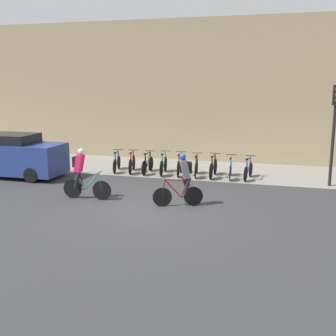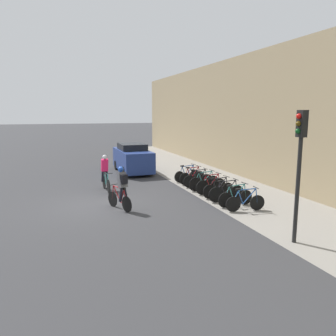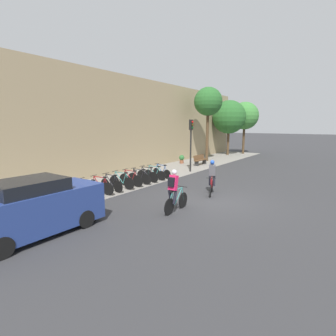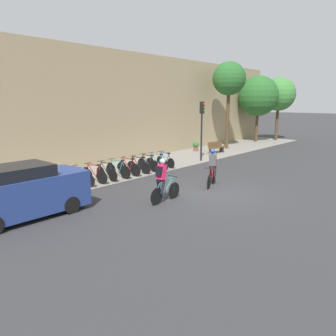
# 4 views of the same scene
# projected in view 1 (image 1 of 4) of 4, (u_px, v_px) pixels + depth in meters

# --- Properties ---
(ground) EXTENTS (200.00, 200.00, 0.00)m
(ground) POSITION_uv_depth(u_px,v_px,m) (144.00, 210.00, 13.37)
(ground) COLOR #333335
(kerb_strip) EXTENTS (44.00, 4.50, 0.01)m
(kerb_strip) POSITION_uv_depth(u_px,v_px,m) (190.00, 169.00, 19.74)
(kerb_strip) COLOR gray
(kerb_strip) RESTS_ON ground
(building_facade) EXTENTS (44.00, 0.60, 7.13)m
(building_facade) POSITION_uv_depth(u_px,v_px,m) (202.00, 91.00, 21.44)
(building_facade) COLOR #9E8966
(building_facade) RESTS_ON ground
(cyclist_pink) EXTENTS (1.77, 0.46, 1.78)m
(cyclist_pink) POSITION_uv_depth(u_px,v_px,m) (82.00, 172.00, 14.54)
(cyclist_pink) COLOR black
(cyclist_pink) RESTS_ON ground
(cyclist_grey) EXTENTS (1.56, 0.71, 1.76)m
(cyclist_grey) POSITION_uv_depth(u_px,v_px,m) (183.00, 178.00, 13.68)
(cyclist_grey) COLOR black
(cyclist_grey) RESTS_ON ground
(parked_bike_0) EXTENTS (0.49, 1.62, 0.95)m
(parked_bike_0) POSITION_uv_depth(u_px,v_px,m) (117.00, 163.00, 19.19)
(parked_bike_0) COLOR black
(parked_bike_0) RESTS_ON ground
(parked_bike_1) EXTENTS (0.47, 1.61, 0.97)m
(parked_bike_1) POSITION_uv_depth(u_px,v_px,m) (132.00, 163.00, 18.99)
(parked_bike_1) COLOR black
(parked_bike_1) RESTS_ON ground
(parked_bike_2) EXTENTS (0.46, 1.64, 0.96)m
(parked_bike_2) POSITION_uv_depth(u_px,v_px,m) (148.00, 164.00, 18.80)
(parked_bike_2) COLOR black
(parked_bike_2) RESTS_ON ground
(parked_bike_3) EXTENTS (0.46, 1.73, 0.98)m
(parked_bike_3) POSITION_uv_depth(u_px,v_px,m) (163.00, 165.00, 18.60)
(parked_bike_3) COLOR black
(parked_bike_3) RESTS_ON ground
(parked_bike_4) EXTENTS (0.46, 1.66, 0.98)m
(parked_bike_4) POSITION_uv_depth(u_px,v_px,m) (180.00, 166.00, 18.41)
(parked_bike_4) COLOR black
(parked_bike_4) RESTS_ON ground
(parked_bike_5) EXTENTS (0.46, 1.64, 0.95)m
(parked_bike_5) POSITION_uv_depth(u_px,v_px,m) (196.00, 167.00, 18.22)
(parked_bike_5) COLOR black
(parked_bike_5) RESTS_ON ground
(parked_bike_6) EXTENTS (0.46, 1.71, 0.98)m
(parked_bike_6) POSITION_uv_depth(u_px,v_px,m) (213.00, 168.00, 18.02)
(parked_bike_6) COLOR black
(parked_bike_6) RESTS_ON ground
(parked_bike_7) EXTENTS (0.46, 1.66, 0.95)m
(parked_bike_7) POSITION_uv_depth(u_px,v_px,m) (231.00, 169.00, 17.83)
(parked_bike_7) COLOR black
(parked_bike_7) RESTS_ON ground
(parked_bike_8) EXTENTS (0.46, 1.62, 0.94)m
(parked_bike_8) POSITION_uv_depth(u_px,v_px,m) (248.00, 170.00, 17.64)
(parked_bike_8) COLOR black
(parked_bike_8) RESTS_ON ground
(traffic_light_pole) EXTENTS (0.26, 0.30, 3.90)m
(traffic_light_pole) POSITION_uv_depth(u_px,v_px,m) (335.00, 117.00, 16.01)
(traffic_light_pole) COLOR black
(traffic_light_pole) RESTS_ON ground
(parked_car) EXTENTS (4.30, 1.84, 1.85)m
(parked_car) POSITION_uv_depth(u_px,v_px,m) (14.00, 156.00, 18.01)
(parked_car) COLOR navy
(parked_car) RESTS_ON ground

